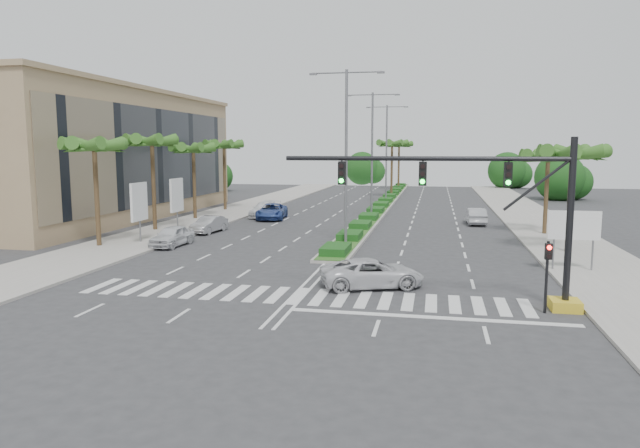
{
  "coord_description": "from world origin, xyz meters",
  "views": [
    {
      "loc": [
        6.06,
        -24.78,
        6.7
      ],
      "look_at": [
        0.46,
        2.76,
        3.0
      ],
      "focal_mm": 32.0,
      "sensor_mm": 36.0,
      "label": 1
    }
  ],
  "objects_px": {
    "car_parked_a": "(172,236)",
    "car_crossing": "(372,273)",
    "car_right": "(476,216)",
    "car_parked_c": "(272,211)",
    "car_parked_d": "(265,210)",
    "car_parked_b": "(209,224)"
  },
  "relations": [
    {
      "from": "car_parked_d",
      "to": "car_crossing",
      "type": "height_order",
      "value": "car_parked_d"
    },
    {
      "from": "car_parked_a",
      "to": "car_parked_c",
      "type": "relative_size",
      "value": 0.78
    },
    {
      "from": "car_right",
      "to": "car_parked_a",
      "type": "bearing_deg",
      "value": 34.78
    },
    {
      "from": "car_parked_c",
      "to": "car_parked_a",
      "type": "bearing_deg",
      "value": -106.03
    },
    {
      "from": "car_parked_c",
      "to": "car_parked_d",
      "type": "distance_m",
      "value": 1.95
    },
    {
      "from": "car_parked_c",
      "to": "car_crossing",
      "type": "distance_m",
      "value": 28.14
    },
    {
      "from": "car_parked_a",
      "to": "car_parked_c",
      "type": "distance_m",
      "value": 16.37
    },
    {
      "from": "car_parked_c",
      "to": "car_crossing",
      "type": "height_order",
      "value": "car_parked_c"
    },
    {
      "from": "car_crossing",
      "to": "car_right",
      "type": "relative_size",
      "value": 1.13
    },
    {
      "from": "car_parked_a",
      "to": "car_parked_b",
      "type": "relative_size",
      "value": 1.04
    },
    {
      "from": "car_parked_a",
      "to": "car_parked_d",
      "type": "height_order",
      "value": "car_parked_d"
    },
    {
      "from": "car_parked_b",
      "to": "car_parked_c",
      "type": "bearing_deg",
      "value": 82.78
    },
    {
      "from": "car_crossing",
      "to": "car_parked_a",
      "type": "bearing_deg",
      "value": 38.33
    },
    {
      "from": "car_parked_d",
      "to": "car_right",
      "type": "bearing_deg",
      "value": -2.44
    },
    {
      "from": "car_parked_c",
      "to": "car_crossing",
      "type": "bearing_deg",
      "value": -71.06
    },
    {
      "from": "car_parked_a",
      "to": "car_crossing",
      "type": "height_order",
      "value": "car_parked_a"
    },
    {
      "from": "car_parked_a",
      "to": "car_crossing",
      "type": "bearing_deg",
      "value": -28.45
    },
    {
      "from": "car_parked_c",
      "to": "car_right",
      "type": "relative_size",
      "value": 1.21
    },
    {
      "from": "car_parked_b",
      "to": "car_crossing",
      "type": "height_order",
      "value": "car_crossing"
    },
    {
      "from": "car_right",
      "to": "car_crossing",
      "type": "bearing_deg",
      "value": 73.17
    },
    {
      "from": "car_parked_c",
      "to": "car_parked_d",
      "type": "bearing_deg",
      "value": 119.51
    },
    {
      "from": "car_crossing",
      "to": "car_right",
      "type": "distance_m",
      "value": 26.14
    }
  ]
}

